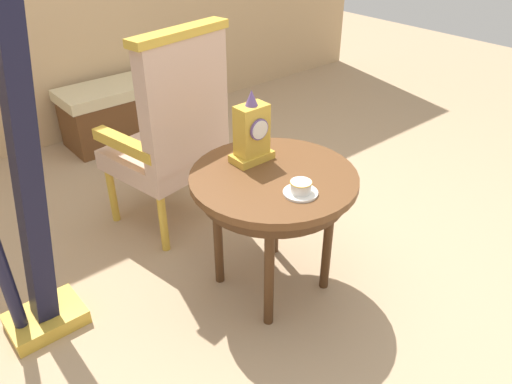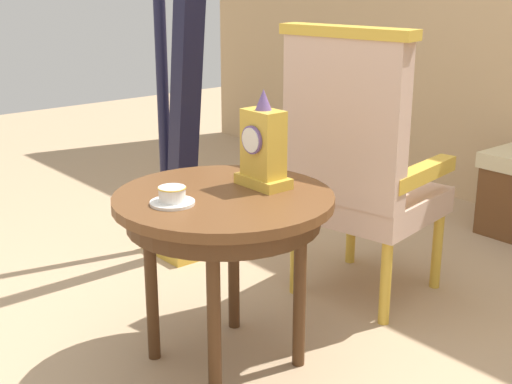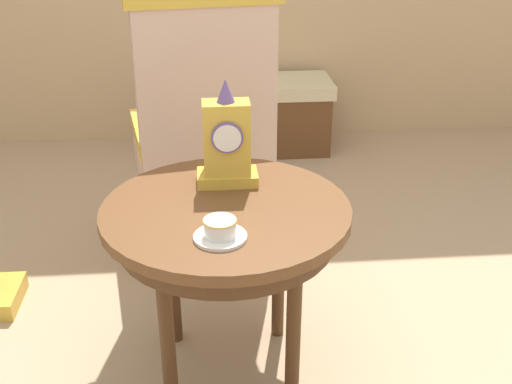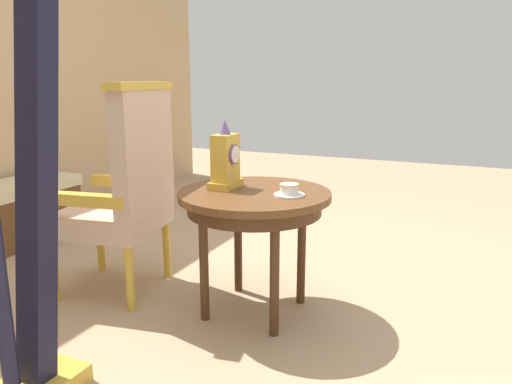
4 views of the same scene
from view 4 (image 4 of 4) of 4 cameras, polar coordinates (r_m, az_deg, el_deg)
name	(u,v)px [view 4 (image 4 of 4)]	position (r m, az deg, el deg)	size (l,w,h in m)	color
ground_plane	(250,306)	(2.60, -0.74, -13.19)	(10.00, 10.00, 0.00)	tan
side_table	(254,206)	(2.36, -0.18, -1.64)	(0.74, 0.74, 0.62)	brown
teacup_left	(289,191)	(2.25, 3.92, 0.16)	(0.14, 0.14, 0.06)	white
mantel_clock	(226,161)	(2.40, -3.58, 3.66)	(0.19, 0.11, 0.34)	gold
armchair	(126,187)	(2.68, -15.02, 0.60)	(0.62, 0.62, 1.14)	#CCA893
harp	(24,195)	(1.86, -25.54, -0.37)	(0.40, 0.24, 1.87)	gold
window_bench	(16,213)	(3.87, -26.30, -2.18)	(0.92, 0.40, 0.44)	beige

